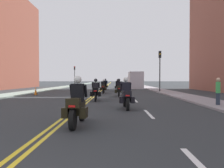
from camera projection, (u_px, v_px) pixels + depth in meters
ground_plane at (106, 86)px, 49.57m from camera, size 264.00×264.00×0.00m
sidewalk_left at (71, 86)px, 49.67m from camera, size 2.38×144.00×0.12m
sidewalk_right at (141, 86)px, 49.47m from camera, size 2.38×144.00×0.12m
centreline_yellow_inner at (106, 86)px, 49.57m from camera, size 0.12×132.00×0.01m
centreline_yellow_outer at (107, 86)px, 49.57m from camera, size 0.12×132.00×0.01m
lane_dashes_white at (125, 90)px, 30.53m from camera, size 0.14×56.40×0.01m
motorcycle_0 at (77, 106)px, 7.05m from camera, size 0.78×2.12×1.66m
motorcycle_1 at (126, 96)px, 11.15m from camera, size 0.78×2.16×1.66m
motorcycle_2 at (96, 92)px, 15.39m from camera, size 0.78×2.11×1.60m
motorcycle_3 at (119, 89)px, 19.25m from camera, size 0.76×2.22×1.61m
motorcycle_4 at (103, 87)px, 24.05m from camera, size 0.77×2.23×1.58m
motorcycle_5 at (118, 86)px, 28.00m from camera, size 0.78×2.29×1.60m
motorcycle_6 at (105, 85)px, 32.27m from camera, size 0.78×2.16×1.65m
motorcycle_7 at (118, 85)px, 36.34m from camera, size 0.76×2.14×1.62m
traffic_cone_1 at (36, 91)px, 21.08m from camera, size 0.35×0.35×0.82m
traffic_light_near at (160, 64)px, 25.43m from camera, size 0.28×0.38×4.90m
traffic_light_far at (75, 72)px, 49.51m from camera, size 0.28×0.38×4.57m
pedestrian_0 at (218, 92)px, 11.94m from camera, size 0.37×0.42×1.63m
parked_truck at (135, 81)px, 37.26m from camera, size 2.20×6.50×2.80m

